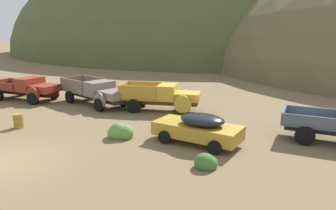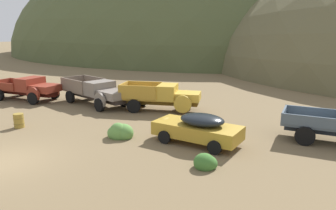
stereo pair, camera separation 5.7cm
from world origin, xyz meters
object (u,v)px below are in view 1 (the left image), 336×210
Objects in this scene: truck_primer_gray at (98,92)px; truck_rust_red at (30,88)px; truck_faded_yellow at (165,97)px; oil_drum_foreground at (19,121)px; car_mustard at (195,127)px.

truck_rust_red is at bearing -153.73° from truck_primer_gray.
truck_rust_red is 6.31m from truck_primer_gray.
truck_faded_yellow is 9.52m from oil_drum_foreground.
truck_faded_yellow is 1.25× the size of car_mustard.
truck_primer_gray is at bearing -19.13° from car_mustard.
car_mustard is (15.98, -2.54, -0.18)m from truck_rust_red.
truck_rust_red is 16.18m from car_mustard.
truck_rust_red reaches higher than oil_drum_foreground.
truck_faded_yellow is 6.83m from car_mustard.
truck_primer_gray and truck_faded_yellow have the same top height.
truck_primer_gray is 6.68m from oil_drum_foreground.
truck_rust_red is 1.32× the size of car_mustard.
car_mustard is 10.48m from oil_drum_foreground.
car_mustard is (4.64, -5.01, -0.21)m from truck_faded_yellow.
oil_drum_foreground is (-10.10, -2.76, -0.40)m from car_mustard.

